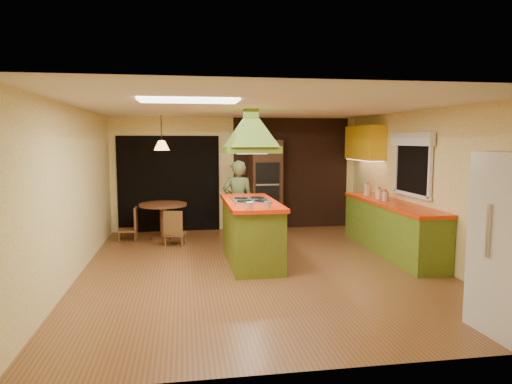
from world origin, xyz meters
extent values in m
plane|color=brown|center=(0.00, 0.00, 0.00)|extent=(6.50, 6.50, 0.00)
plane|color=#F8EFB2|center=(0.00, 3.25, 1.25)|extent=(5.50, 0.00, 5.50)
plane|color=#F8EFB2|center=(0.00, -3.25, 1.25)|extent=(5.50, 0.00, 5.50)
plane|color=#F8EFB2|center=(-2.75, 0.00, 1.25)|extent=(0.00, 6.50, 6.50)
plane|color=#F8EFB2|center=(2.75, 0.00, 1.25)|extent=(0.00, 6.50, 6.50)
plane|color=silver|center=(0.00, 0.00, 2.50)|extent=(6.50, 6.50, 0.00)
cube|color=#381E14|center=(1.25, 3.23, 1.25)|extent=(2.64, 0.03, 2.50)
cube|color=black|center=(-1.50, 3.23, 1.05)|extent=(2.20, 0.03, 2.10)
cube|color=olive|center=(2.45, 0.60, 0.43)|extent=(0.58, 3.00, 0.86)
cube|color=#E53807|center=(2.45, 0.60, 0.89)|extent=(0.62, 3.05, 0.06)
cube|color=yellow|center=(2.57, 2.20, 1.95)|extent=(0.34, 1.40, 0.70)
cube|color=black|center=(2.72, 0.40, 1.55)|extent=(0.03, 1.16, 0.96)
cube|color=white|center=(2.67, 0.40, 2.02)|extent=(0.10, 1.35, 0.22)
cube|color=white|center=(-1.10, -1.20, 2.48)|extent=(1.20, 0.60, 0.03)
cube|color=#62711C|center=(-0.10, 0.40, 0.48)|extent=(0.77, 1.97, 0.96)
cube|color=#F62E08|center=(-0.10, 0.40, 0.99)|extent=(0.84, 2.06, 0.06)
cube|color=silver|center=(-0.10, 0.40, 1.03)|extent=(0.60, 0.86, 0.02)
cube|color=#52741D|center=(-0.10, 0.40, 1.85)|extent=(0.92, 0.69, 0.11)
pyramid|color=#52741D|center=(-0.10, 0.40, 2.35)|extent=(0.92, 0.69, 0.45)
cube|color=#52741D|center=(-0.10, 0.40, 2.43)|extent=(0.22, 0.22, 0.15)
imported|color=#45502A|center=(-0.15, 1.78, 0.81)|extent=(0.62, 0.44, 1.62)
cube|color=#462716|center=(0.59, 2.95, 1.01)|extent=(0.69, 0.62, 2.01)
cube|color=black|center=(0.59, 2.65, 1.31)|extent=(0.52, 0.05, 0.45)
cube|color=black|center=(0.59, 2.65, 0.81)|extent=(0.52, 0.05, 0.45)
cylinder|color=brown|center=(-1.60, 2.46, 0.70)|extent=(0.96, 0.96, 0.05)
cylinder|color=brown|center=(-1.60, 2.46, 0.36)|extent=(0.14, 0.14, 0.67)
cylinder|color=brown|center=(-1.60, 2.46, 0.03)|extent=(0.54, 0.54, 0.05)
cone|color=#FF9E3F|center=(-1.60, 2.46, 1.90)|extent=(0.39, 0.39, 0.20)
cylinder|color=beige|center=(2.40, 1.56, 1.03)|extent=(0.19, 0.19, 0.22)
cylinder|color=#FFEACD|center=(2.40, 1.03, 1.01)|extent=(0.14, 0.14, 0.18)
cylinder|color=beige|center=(2.40, 0.77, 1.00)|extent=(0.13, 0.13, 0.16)
camera|label=1|loc=(-1.18, -6.90, 2.00)|focal=32.00mm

